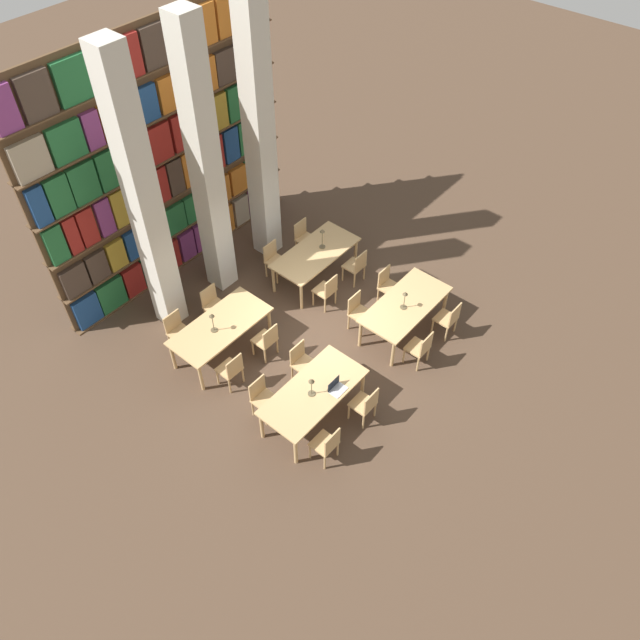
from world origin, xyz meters
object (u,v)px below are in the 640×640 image
object	(u,v)px
reading_table_0	(313,394)
chair_4	(420,348)
pillar_right	(259,137)
pillar_left	(144,204)
chair_6	(448,318)
reading_table_3	(316,254)
chair_14	(356,266)
chair_9	(178,330)
pillar_center	(206,168)
laptop	(337,388)
desk_lamp_3	(322,235)
reading_table_1	(405,306)
desk_lamp_0	(312,384)
chair_1	(262,397)
chair_0	(327,444)
chair_3	(302,362)
chair_5	(358,311)
reading_table_2	(220,328)
chair_15	(304,237)
chair_7	(388,285)
chair_8	(231,369)
chair_11	(213,304)
chair_10	(267,340)
desk_lamp_2	(212,319)
chair_12	(327,290)
desk_lamp_1	(405,297)
chair_13	(274,259)
chair_2	(365,404)

from	to	relation	value
reading_table_0	chair_4	world-z (taller)	chair_4
pillar_right	reading_table_0	xyz separation A→B (m)	(-2.98, -4.02, -2.31)
pillar_left	chair_6	distance (m)	6.40
reading_table_3	chair_14	bearing A→B (deg)	-57.34
chair_6	chair_9	size ratio (longest dim) A/B	1.00
pillar_center	laptop	size ratio (longest dim) A/B	18.75
reading_table_3	desk_lamp_3	size ratio (longest dim) A/B	4.13
chair_4	chair_9	size ratio (longest dim) A/B	1.00
reading_table_0	reading_table_1	world-z (taller)	same
desk_lamp_0	chair_1	bearing A→B (deg)	121.40
chair_0	reading_table_1	size ratio (longest dim) A/B	0.42
chair_1	desk_lamp_0	world-z (taller)	desk_lamp_0
chair_3	chair_5	bearing A→B (deg)	179.97
reading_table_3	pillar_center	bearing A→B (deg)	133.19
laptop	reading_table_2	world-z (taller)	laptop
chair_1	chair_15	distance (m)	4.67
reading_table_1	chair_5	distance (m)	0.98
pillar_center	chair_7	distance (m)	4.53
chair_8	chair_11	distance (m)	1.84
chair_9	chair_10	world-z (taller)	same
reading_table_2	chair_4	bearing A→B (deg)	-54.52
chair_6	desk_lamp_2	world-z (taller)	desk_lamp_2
pillar_center	desk_lamp_2	distance (m)	2.95
laptop	reading_table_1	bearing A→B (deg)	6.50
pillar_center	chair_11	bearing A→B (deg)	-140.71
chair_7	chair_15	size ratio (longest dim) A/B	1.00
chair_5	chair_14	bearing A→B (deg)	-140.19
reading_table_0	chair_12	xyz separation A→B (m)	(2.40, 1.68, -0.22)
pillar_right	chair_1	distance (m)	5.41
laptop	reading_table_1	distance (m)	2.61
pillar_left	laptop	distance (m)	4.85
desk_lamp_1	chair_13	bearing A→B (deg)	96.73
chair_10	pillar_center	bearing A→B (deg)	67.86
chair_3	chair_10	size ratio (longest dim) A/B	1.00
pillar_left	chair_4	xyz separation A→B (m)	(2.37, -4.79, -2.53)
chair_9	chair_13	bearing A→B (deg)	179.86
chair_0	chair_4	bearing A→B (deg)	-0.02
pillar_center	desk_lamp_0	distance (m)	4.73
pillar_left	desk_lamp_1	distance (m)	5.29
chair_7	desk_lamp_3	xyz separation A→B (m)	(-0.22, 1.68, 0.64)
chair_5	chair_7	world-z (taller)	same
chair_4	desk_lamp_2	world-z (taller)	desk_lamp_2
reading_table_2	chair_15	size ratio (longest dim) A/B	2.39
pillar_left	desk_lamp_3	world-z (taller)	pillar_left
chair_3	chair_2	bearing A→B (deg)	90.00
chair_7	desk_lamp_3	size ratio (longest dim) A/B	1.73
chair_7	desk_lamp_1	distance (m)	1.16
chair_5	laptop	bearing A→B (deg)	27.76
chair_0	chair_14	distance (m)	4.67
chair_9	chair_11	world-z (taller)	same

